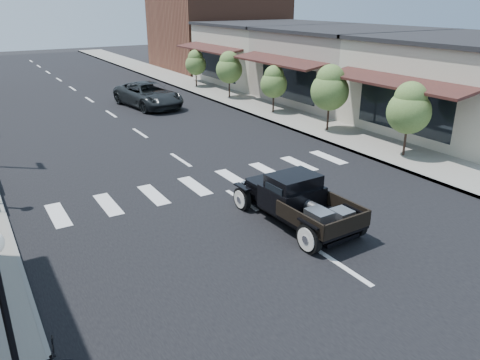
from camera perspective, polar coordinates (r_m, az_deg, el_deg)
ground at (r=14.41m, az=4.37°, el=-5.27°), size 120.00×120.00×0.00m
road at (r=27.31m, az=-14.23°, el=6.97°), size 14.00×80.00×0.02m
road_markings at (r=22.73m, az=-10.36°, el=4.45°), size 12.00×60.00×0.06m
sidewalk_right at (r=30.77m, az=1.16°, el=9.28°), size 3.00×80.00×0.15m
storefront_near at (r=27.14m, az=26.38°, el=10.20°), size 10.00×9.00×4.50m
storefront_mid at (r=32.82m, az=13.05°, el=13.36°), size 10.00×9.00×4.50m
storefront_far at (r=39.76m, az=3.82°, el=15.11°), size 10.00×9.00×4.50m
far_building_right at (r=48.41m, az=-2.72°, el=17.68°), size 11.00×10.00×7.00m
lamp_post_a at (r=7.86m, az=-26.29°, el=-16.26°), size 0.36×0.36×3.50m
small_tree_a at (r=20.91m, az=19.76°, el=6.82°), size 1.82×1.82×3.03m
small_tree_b at (r=24.20m, az=10.82°, el=9.68°), size 1.91×1.91×3.18m
small_tree_c at (r=27.98m, az=4.12°, el=10.92°), size 1.57×1.57×2.62m
small_tree_d at (r=32.30m, az=-1.33°, el=12.64°), size 1.77×1.77×2.95m
small_tree_e at (r=36.79m, az=-5.40°, el=13.34°), size 1.58×1.58×2.63m
hotrod_pickup at (r=14.14m, az=6.98°, el=-2.43°), size 2.26×4.56×1.56m
second_car at (r=30.55m, az=-11.11°, el=10.12°), size 3.29×5.80×1.53m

